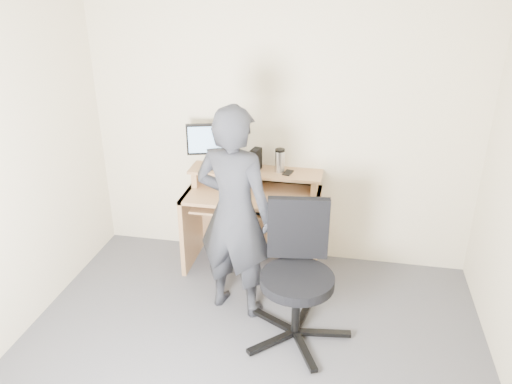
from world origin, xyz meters
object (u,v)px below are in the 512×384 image
(desk, at_px, (254,210))
(office_chair, at_px, (297,268))
(monitor, at_px, (211,142))
(person, at_px, (234,214))

(desk, distance_m, office_chair, 1.05)
(monitor, bearing_deg, desk, -24.16)
(desk, bearing_deg, monitor, 172.31)
(desk, xyz_separation_m, person, (-0.01, -0.71, 0.31))
(monitor, relative_size, person, 0.25)
(desk, height_order, office_chair, office_chair)
(monitor, xyz_separation_m, office_chair, (0.90, -0.97, -0.60))
(desk, relative_size, monitor, 2.77)
(monitor, height_order, person, person)
(desk, bearing_deg, office_chair, -61.13)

